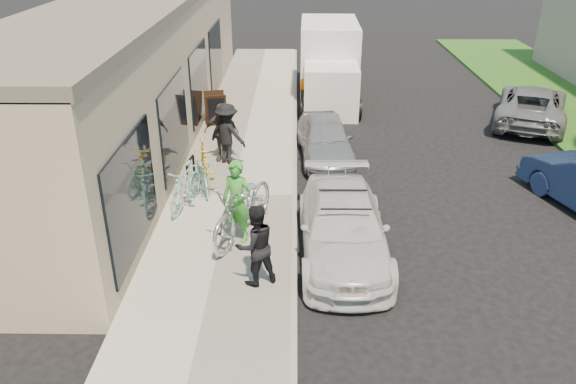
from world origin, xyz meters
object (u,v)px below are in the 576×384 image
object	(u,v)px
sedan_silver	(325,138)
cruiser_bike_c	(205,162)
bike_rack	(191,171)
moving_truck	(329,66)
tandem_bike	(244,207)
sedan_white	(343,227)
far_car_gray	(532,105)
bystander_b	(221,132)
bystander_a	(227,134)
man_standing	(255,245)
sandwich_board	(216,109)
cruiser_bike_b	(203,173)
cruiser_bike_a	(185,186)
woman_rider	(237,202)

from	to	relation	value
sedan_silver	cruiser_bike_c	bearing A→B (deg)	-152.24
bike_rack	moving_truck	bearing A→B (deg)	66.04
moving_truck	tandem_bike	bearing A→B (deg)	-101.16
sedan_white	far_car_gray	bearing A→B (deg)	49.61
sedan_white	bystander_b	distance (m)	5.52
bike_rack	bystander_a	bearing A→B (deg)	68.02
bystander_b	man_standing	bearing A→B (deg)	-73.35
tandem_bike	man_standing	distance (m)	1.78
cruiser_bike_c	far_car_gray	bearing A→B (deg)	12.64
far_car_gray	tandem_bike	xyz separation A→B (m)	(-8.99, -7.83, 0.19)
far_car_gray	cruiser_bike_c	world-z (taller)	far_car_gray
sedan_white	far_car_gray	distance (m)	10.82
sandwich_board	sedan_white	bearing A→B (deg)	-78.58
tandem_bike	cruiser_bike_b	xyz separation A→B (m)	(-1.21, 2.22, -0.24)
far_car_gray	cruiser_bike_a	size ratio (longest dim) A/B	2.65
far_car_gray	woman_rider	size ratio (longest dim) A/B	2.57
woman_rider	cruiser_bike_b	bearing A→B (deg)	135.24
tandem_bike	bystander_b	world-z (taller)	bystander_b
bystander_a	bystander_b	bearing A→B (deg)	-17.34
cruiser_bike_b	moving_truck	bearing A→B (deg)	50.58
cruiser_bike_a	bystander_b	world-z (taller)	bystander_b
tandem_bike	bystander_a	size ratio (longest dim) A/B	1.52
woman_rider	bystander_b	xyz separation A→B (m)	(-0.84, 4.33, -0.07)
cruiser_bike_a	bystander_a	bearing A→B (deg)	88.85
cruiser_bike_c	bystander_a	xyz separation A→B (m)	(0.46, 1.24, 0.31)
woman_rider	bystander_a	distance (m)	4.20
sandwich_board	tandem_bike	distance (m)	7.23
sedan_white	sedan_silver	bearing A→B (deg)	90.85
moving_truck	man_standing	world-z (taller)	moving_truck
cruiser_bike_a	bystander_a	distance (m)	2.77
cruiser_bike_b	cruiser_bike_a	bearing A→B (deg)	-121.99
sedan_white	far_car_gray	world-z (taller)	sedan_white
sedan_white	cruiser_bike_b	distance (m)	4.24
cruiser_bike_b	cruiser_bike_c	world-z (taller)	cruiser_bike_c
cruiser_bike_a	sedan_silver	bearing A→B (deg)	58.30
far_car_gray	tandem_bike	world-z (taller)	tandem_bike
moving_truck	far_car_gray	distance (m)	7.30
far_car_gray	tandem_bike	distance (m)	11.92
bystander_a	bystander_b	size ratio (longest dim) A/B	1.03
cruiser_bike_a	sedan_white	bearing A→B (deg)	-13.20
bike_rack	sandwich_board	size ratio (longest dim) A/B	0.79
sandwich_board	moving_truck	xyz separation A→B (m)	(3.85, 3.72, 0.53)
bike_rack	tandem_bike	distance (m)	2.65
bike_rack	cruiser_bike_a	distance (m)	0.89
cruiser_bike_b	cruiser_bike_c	distance (m)	0.50
far_car_gray	woman_rider	xyz separation A→B (m)	(-9.10, -8.02, 0.40)
cruiser_bike_b	bystander_a	bearing A→B (deg)	58.86
tandem_bike	cruiser_bike_a	xyz separation A→B (m)	(-1.47, 1.29, -0.15)
sedan_white	moving_truck	size ratio (longest dim) A/B	0.76
far_car_gray	sandwich_board	bearing A→B (deg)	27.10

